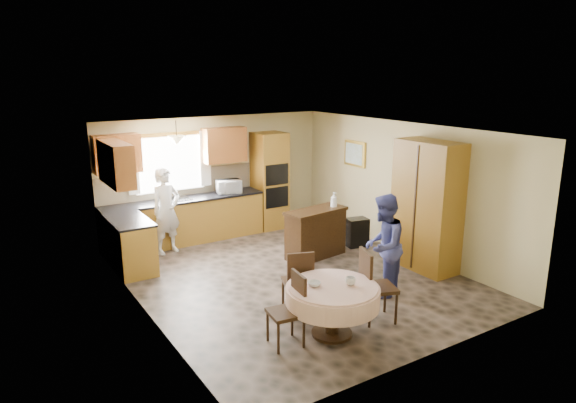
% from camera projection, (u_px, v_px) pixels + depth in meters
% --- Properties ---
extents(floor, '(5.00, 6.00, 0.01)m').
position_uv_depth(floor, '(292.00, 277.00, 8.74)').
color(floor, brown).
rests_on(floor, ground).
extents(ceiling, '(5.00, 6.00, 0.01)m').
position_uv_depth(ceiling, '(292.00, 130.00, 8.13)').
color(ceiling, white).
rests_on(ceiling, wall_back).
extents(wall_back, '(5.00, 0.02, 2.50)m').
position_uv_depth(wall_back, '(216.00, 175.00, 10.89)').
color(wall_back, tan).
rests_on(wall_back, floor).
extents(wall_front, '(5.00, 0.02, 2.50)m').
position_uv_depth(wall_front, '(431.00, 261.00, 5.98)').
color(wall_front, tan).
rests_on(wall_front, floor).
extents(wall_left, '(0.02, 6.00, 2.50)m').
position_uv_depth(wall_left, '(141.00, 230.00, 7.14)').
color(wall_left, tan).
rests_on(wall_left, floor).
extents(wall_right, '(0.02, 6.00, 2.50)m').
position_uv_depth(wall_right, '(403.00, 188.00, 9.73)').
color(wall_right, tan).
rests_on(wall_right, floor).
extents(window, '(1.40, 0.03, 1.10)m').
position_uv_depth(window, '(170.00, 164.00, 10.27)').
color(window, white).
rests_on(window, wall_back).
extents(curtain_left, '(0.22, 0.02, 1.15)m').
position_uv_depth(curtain_left, '(133.00, 165.00, 9.83)').
color(curtain_left, white).
rests_on(curtain_left, wall_back).
extents(curtain_right, '(0.22, 0.02, 1.15)m').
position_uv_depth(curtain_right, '(205.00, 158.00, 10.61)').
color(curtain_right, white).
rests_on(curtain_right, wall_back).
extents(base_cab_back, '(3.30, 0.60, 0.88)m').
position_uv_depth(base_cab_back, '(185.00, 221.00, 10.41)').
color(base_cab_back, '#BE8C32').
rests_on(base_cab_back, floor).
extents(counter_back, '(3.30, 0.64, 0.04)m').
position_uv_depth(counter_back, '(184.00, 200.00, 10.29)').
color(counter_back, black).
rests_on(counter_back, base_cab_back).
extents(base_cab_left, '(0.60, 1.20, 0.88)m').
position_uv_depth(base_cab_left, '(131.00, 246.00, 8.97)').
color(base_cab_left, '#BE8C32').
rests_on(base_cab_left, floor).
extents(counter_left, '(0.64, 1.20, 0.04)m').
position_uv_depth(counter_left, '(129.00, 220.00, 8.86)').
color(counter_left, black).
rests_on(counter_left, base_cab_left).
extents(backsplash, '(3.30, 0.02, 0.55)m').
position_uv_depth(backsplash, '(178.00, 183.00, 10.46)').
color(backsplash, '#C7B38C').
rests_on(backsplash, wall_back).
extents(wall_cab_left, '(0.85, 0.33, 0.72)m').
position_uv_depth(wall_cab_left, '(117.00, 154.00, 9.53)').
color(wall_cab_left, '#A56329').
rests_on(wall_cab_left, wall_back).
extents(wall_cab_right, '(0.90, 0.33, 0.72)m').
position_uv_depth(wall_cab_right, '(224.00, 145.00, 10.67)').
color(wall_cab_right, '#A56329').
rests_on(wall_cab_right, wall_back).
extents(wall_cab_side, '(0.33, 1.20, 0.72)m').
position_uv_depth(wall_cab_side, '(116.00, 163.00, 8.54)').
color(wall_cab_side, '#A56329').
rests_on(wall_cab_side, wall_left).
extents(oven_tower, '(0.66, 0.62, 2.12)m').
position_uv_depth(oven_tower, '(270.00, 181.00, 11.28)').
color(oven_tower, '#BE8C32').
rests_on(oven_tower, floor).
extents(oven_upper, '(0.56, 0.01, 0.45)m').
position_uv_depth(oven_upper, '(277.00, 175.00, 10.98)').
color(oven_upper, black).
rests_on(oven_upper, oven_tower).
extents(oven_lower, '(0.56, 0.01, 0.45)m').
position_uv_depth(oven_lower, '(277.00, 197.00, 11.10)').
color(oven_lower, black).
rests_on(oven_lower, oven_tower).
extents(pendant, '(0.36, 0.36, 0.18)m').
position_uv_depth(pendant, '(177.00, 141.00, 9.75)').
color(pendant, beige).
rests_on(pendant, ceiling).
extents(sideboard, '(1.27, 0.66, 0.86)m').
position_uv_depth(sideboard, '(316.00, 235.00, 9.60)').
color(sideboard, '#37230F').
rests_on(sideboard, floor).
extents(space_heater, '(0.46, 0.37, 0.57)m').
position_uv_depth(space_heater, '(357.00, 232.00, 10.21)').
color(space_heater, black).
rests_on(space_heater, floor).
extents(cupboard, '(0.59, 1.19, 2.27)m').
position_uv_depth(cupboard, '(427.00, 206.00, 8.89)').
color(cupboard, '#BE8C32').
rests_on(cupboard, floor).
extents(dining_table, '(1.23, 1.23, 0.70)m').
position_uv_depth(dining_table, '(333.00, 297.00, 6.70)').
color(dining_table, '#37230F').
rests_on(dining_table, floor).
extents(chair_left, '(0.46, 0.46, 0.94)m').
position_uv_depth(chair_left, '(291.00, 306.00, 6.49)').
color(chair_left, '#37230F').
rests_on(chair_left, floor).
extents(chair_back, '(0.53, 0.53, 0.95)m').
position_uv_depth(chair_back, '(299.00, 278.00, 7.34)').
color(chair_back, '#37230F').
rests_on(chair_back, floor).
extents(chair_right, '(0.57, 0.57, 1.04)m').
position_uv_depth(chair_right, '(373.00, 282.00, 7.09)').
color(chair_right, '#37230F').
rests_on(chair_right, floor).
extents(framed_picture, '(0.06, 0.64, 0.53)m').
position_uv_depth(framed_picture, '(355.00, 154.00, 10.74)').
color(framed_picture, gold).
rests_on(framed_picture, wall_right).
extents(microwave, '(0.56, 0.43, 0.28)m').
position_uv_depth(microwave, '(229.00, 187.00, 10.72)').
color(microwave, silver).
rests_on(microwave, counter_back).
extents(person_sink, '(0.69, 0.55, 1.66)m').
position_uv_depth(person_sink, '(166.00, 211.00, 9.72)').
color(person_sink, silver).
rests_on(person_sink, floor).
extents(person_dining, '(0.99, 0.94, 1.61)m').
position_uv_depth(person_dining, '(383.00, 246.00, 7.86)').
color(person_dining, '#3A3F80').
rests_on(person_dining, floor).
extents(bowl_sideboard, '(0.24, 0.24, 0.05)m').
position_uv_depth(bowl_sideboard, '(306.00, 213.00, 9.37)').
color(bowl_sideboard, '#B2B2B2').
rests_on(bowl_sideboard, sideboard).
extents(bottle_sideboard, '(0.16, 0.16, 0.33)m').
position_uv_depth(bottle_sideboard, '(334.00, 201.00, 9.66)').
color(bottle_sideboard, silver).
rests_on(bottle_sideboard, sideboard).
extents(cup_table, '(0.15, 0.15, 0.11)m').
position_uv_depth(cup_table, '(350.00, 281.00, 6.67)').
color(cup_table, '#B2B2B2').
rests_on(cup_table, dining_table).
extents(bowl_table, '(0.21, 0.21, 0.05)m').
position_uv_depth(bowl_table, '(314.00, 284.00, 6.65)').
color(bowl_table, '#B2B2B2').
rests_on(bowl_table, dining_table).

